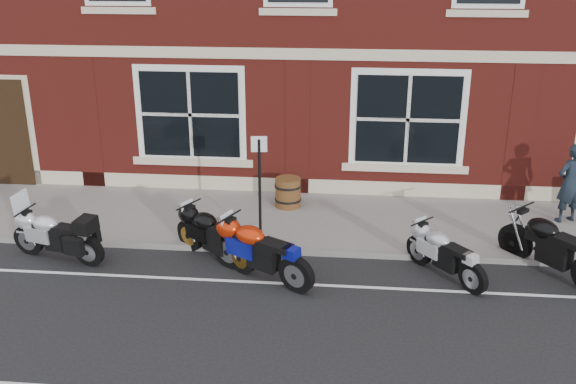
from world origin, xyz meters
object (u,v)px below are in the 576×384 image
(moto_touring_silver, at_px, (55,233))
(pedestrian_left, at_px, (570,183))
(moto_sport_red, at_px, (261,249))
(moto_naked_black, at_px, (552,244))
(moto_sport_black, at_px, (214,234))
(parking_sign, at_px, (260,182))
(moto_sport_silver, at_px, (446,252))
(barrel_planter, at_px, (288,192))

(moto_touring_silver, relative_size, pedestrian_left, 1.15)
(moto_sport_red, xyz_separation_m, moto_naked_black, (5.18, 0.66, 0.02))
(moto_sport_black, relative_size, parking_sign, 0.81)
(moto_sport_black, bearing_deg, moto_naked_black, -53.11)
(moto_sport_black, bearing_deg, moto_sport_silver, -56.95)
(moto_sport_silver, height_order, barrel_planter, moto_sport_silver)
(parking_sign, bearing_deg, pedestrian_left, 8.77)
(moto_sport_red, height_order, barrel_planter, moto_sport_red)
(moto_sport_black, relative_size, moto_naked_black, 0.91)
(moto_naked_black, height_order, barrel_planter, moto_naked_black)
(moto_sport_red, distance_m, parking_sign, 1.54)
(moto_touring_silver, xyz_separation_m, pedestrian_left, (10.10, 2.57, 0.44))
(moto_touring_silver, distance_m, moto_sport_black, 3.01)
(moto_touring_silver, xyz_separation_m, moto_sport_black, (3.00, 0.25, 0.00))
(moto_sport_black, distance_m, moto_naked_black, 6.15)
(moto_sport_red, relative_size, moto_naked_black, 1.03)
(moto_sport_silver, bearing_deg, moto_touring_silver, 141.89)
(pedestrian_left, bearing_deg, moto_sport_silver, 17.73)
(moto_naked_black, xyz_separation_m, parking_sign, (-5.37, 0.64, 0.77))
(moto_sport_red, distance_m, moto_naked_black, 5.22)
(moto_touring_silver, xyz_separation_m, barrel_planter, (4.14, 2.84, -0.08))
(moto_sport_black, bearing_deg, moto_sport_red, -87.05)
(moto_sport_silver, bearing_deg, moto_sport_black, 138.39)
(parking_sign, bearing_deg, moto_touring_silver, -172.46)
(pedestrian_left, relative_size, barrel_planter, 2.56)
(barrel_planter, height_order, parking_sign, parking_sign)
(moto_touring_silver, relative_size, moto_naked_black, 1.02)
(parking_sign, bearing_deg, moto_naked_black, -12.80)
(moto_touring_silver, distance_m, pedestrian_left, 10.43)
(moto_naked_black, distance_m, parking_sign, 5.46)
(moto_sport_black, bearing_deg, parking_sign, -13.08)
(moto_sport_black, bearing_deg, barrel_planter, 13.04)
(barrel_planter, bearing_deg, moto_sport_black, -113.68)
(moto_sport_black, height_order, barrel_planter, moto_sport_black)
(moto_naked_black, bearing_deg, pedestrian_left, 30.24)
(moto_sport_silver, bearing_deg, pedestrian_left, 4.33)
(moto_naked_black, distance_m, barrel_planter, 5.63)
(barrel_planter, relative_size, parking_sign, 0.31)
(moto_touring_silver, distance_m, moto_sport_red, 3.99)
(moto_touring_silver, xyz_separation_m, moto_sport_red, (3.97, -0.40, 0.04))
(moto_sport_red, xyz_separation_m, barrel_planter, (0.17, 3.24, -0.12))
(moto_sport_black, height_order, moto_sport_silver, moto_sport_black)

